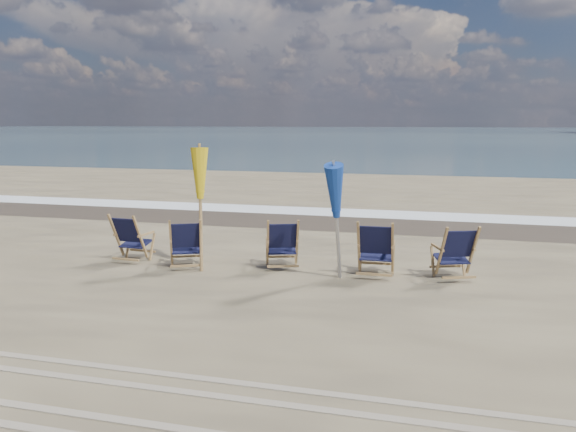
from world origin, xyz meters
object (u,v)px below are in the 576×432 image
beach_chair_0 (140,239)px  beach_chair_2 (297,244)px  beach_chair_4 (473,253)px  umbrella_yellow (200,180)px  umbrella_blue (338,192)px  beach_chair_3 (392,250)px  beach_chair_1 (201,243)px

beach_chair_0 → beach_chair_2: 2.79m
beach_chair_0 → beach_chair_4: 5.64m
umbrella_yellow → beach_chair_4: bearing=6.0°
beach_chair_0 → umbrella_yellow: size_ratio=0.44×
beach_chair_2 → beach_chair_0: bearing=-12.1°
umbrella_yellow → umbrella_blue: (2.35, -0.14, -0.11)m
beach_chair_3 → umbrella_blue: size_ratio=0.49×
beach_chair_0 → beach_chair_2: size_ratio=1.01×
beach_chair_0 → beach_chair_3: beach_chair_3 is taller
beach_chair_1 → beach_chair_3: (3.22, 0.15, 0.03)m
beach_chair_0 → beach_chair_1: bearing=-177.4°
umbrella_blue → umbrella_yellow: bearing=176.6°
beach_chair_2 → umbrella_blue: size_ratio=0.46×
beach_chair_2 → umbrella_blue: umbrella_blue is taller
beach_chair_4 → beach_chair_1: bearing=-15.2°
beach_chair_3 → umbrella_yellow: (-3.18, -0.23, 1.06)m
beach_chair_0 → beach_chair_1: beach_chair_0 is taller
beach_chair_2 → umbrella_yellow: size_ratio=0.43×
beach_chair_1 → umbrella_blue: bearing=151.1°
beach_chair_0 → umbrella_blue: umbrella_blue is taller
beach_chair_3 → umbrella_blue: 1.31m
beach_chair_1 → beach_chair_3: beach_chair_3 is taller
beach_chair_2 → beach_chair_4: beach_chair_4 is taller
beach_chair_2 → umbrella_blue: (0.78, -0.58, 0.98)m
beach_chair_4 → umbrella_blue: 2.37m
beach_chair_2 → beach_chair_3: beach_chair_3 is taller
beach_chair_0 → umbrella_yellow: 1.63m
umbrella_blue → beach_chair_1: bearing=174.9°
beach_chair_1 → beach_chair_3: 3.23m
beach_chair_4 → umbrella_yellow: (-4.42, -0.47, 1.08)m
beach_chair_1 → beach_chair_2: (1.61, 0.37, 0.00)m
umbrella_yellow → umbrella_blue: umbrella_yellow is taller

